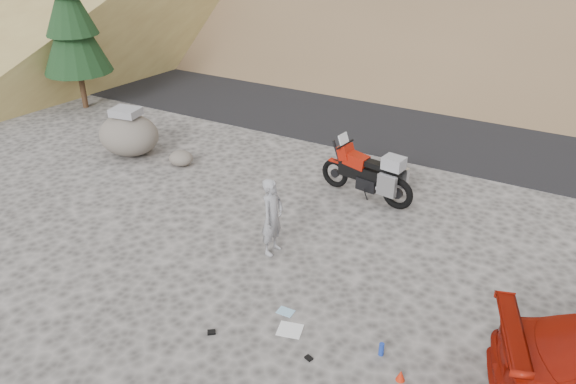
# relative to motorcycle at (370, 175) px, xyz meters

# --- Properties ---
(ground) EXTENTS (140.00, 140.00, 0.00)m
(ground) POSITION_rel_motorcycle_xyz_m (0.16, -3.12, -0.63)
(ground) COLOR #44413E
(ground) RESTS_ON ground
(road) EXTENTS (120.00, 7.00, 0.05)m
(road) POSITION_rel_motorcycle_xyz_m (0.16, 5.88, -0.63)
(road) COLOR black
(road) RESTS_ON ground
(conifer_verge) EXTENTS (2.20, 2.20, 5.04)m
(conifer_verge) POSITION_rel_motorcycle_xyz_m (-10.84, 1.38, 2.26)
(conifer_verge) COLOR #372414
(conifer_verge) RESTS_ON ground
(motorcycle) EXTENTS (2.46, 0.94, 1.47)m
(motorcycle) POSITION_rel_motorcycle_xyz_m (0.00, 0.00, 0.00)
(motorcycle) COLOR black
(motorcycle) RESTS_ON ground
(man) EXTENTS (0.40, 0.60, 1.63)m
(man) POSITION_rel_motorcycle_xyz_m (-0.87, -3.05, -0.63)
(man) COLOR gray
(man) RESTS_ON ground
(boulder) EXTENTS (1.80, 1.55, 1.30)m
(boulder) POSITION_rel_motorcycle_xyz_m (-6.78, -0.78, -0.06)
(boulder) COLOR #5F5951
(boulder) RESTS_ON ground
(small_rock) EXTENTS (0.78, 0.73, 0.39)m
(small_rock) POSITION_rel_motorcycle_xyz_m (-5.08, -0.70, -0.43)
(small_rock) COLOR #5F5951
(small_rock) RESTS_ON ground
(gear_white_cloth) EXTENTS (0.48, 0.45, 0.01)m
(gear_white_cloth) POSITION_rel_motorcycle_xyz_m (0.57, -4.93, -0.62)
(gear_white_cloth) COLOR white
(gear_white_cloth) RESTS_ON ground
(gear_bottle) EXTENTS (0.09, 0.09, 0.23)m
(gear_bottle) POSITION_rel_motorcycle_xyz_m (2.09, -4.73, -0.51)
(gear_bottle) COLOR #1B38A3
(gear_bottle) RESTS_ON ground
(gear_funnel) EXTENTS (0.17, 0.17, 0.18)m
(gear_funnel) POSITION_rel_motorcycle_xyz_m (2.53, -5.08, -0.54)
(gear_funnel) COLOR red
(gear_funnel) RESTS_ON ground
(gear_glove_a) EXTENTS (0.14, 0.12, 0.03)m
(gear_glove_a) POSITION_rel_motorcycle_xyz_m (1.14, -5.36, -0.61)
(gear_glove_a) COLOR black
(gear_glove_a) RESTS_ON ground
(gear_glove_b) EXTENTS (0.17, 0.16, 0.04)m
(gear_glove_b) POSITION_rel_motorcycle_xyz_m (-0.53, -5.63, -0.61)
(gear_glove_b) COLOR black
(gear_glove_b) RESTS_ON ground
(gear_blue_cloth) EXTENTS (0.29, 0.21, 0.01)m
(gear_blue_cloth) POSITION_rel_motorcycle_xyz_m (0.28, -4.57, -0.62)
(gear_blue_cloth) COLOR #8BBAD7
(gear_blue_cloth) RESTS_ON ground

